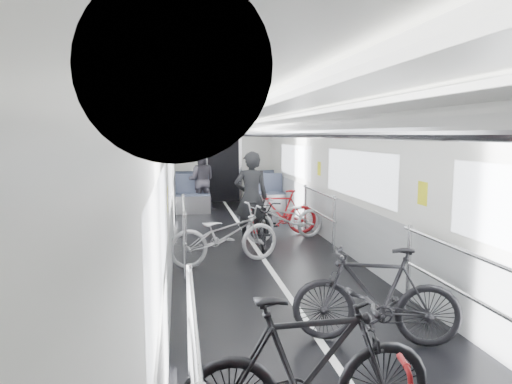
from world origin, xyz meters
TOP-DOWN VIEW (x-y plane):
  - car_shell at (0.00, 1.78)m, footprint 3.02×14.01m
  - bike_left_mid at (-0.54, -4.20)m, footprint 1.72×0.53m
  - bike_left_far at (-0.65, 0.12)m, footprint 1.89×1.05m
  - bike_right_near at (0.51, -2.90)m, footprint 1.68×0.96m
  - bike_right_mid at (0.67, 1.53)m, footprint 1.77×1.06m
  - bike_right_far at (0.68, 2.13)m, footprint 1.57×0.63m
  - bike_aisle at (0.28, 1.37)m, footprint 1.01×1.71m
  - person_standing at (-0.01, 1.47)m, footprint 0.66×0.45m
  - person_seated at (-0.78, 5.27)m, footprint 0.83×0.66m

SIDE VIEW (x-z plane):
  - bike_aisle at x=0.28m, z-range 0.00..0.85m
  - bike_right_mid at x=0.67m, z-range 0.00..0.88m
  - bike_right_far at x=0.68m, z-range 0.00..0.91m
  - bike_left_far at x=-0.65m, z-range 0.00..0.94m
  - bike_right_near at x=0.51m, z-range 0.00..0.97m
  - bike_left_mid at x=-0.54m, z-range 0.00..1.03m
  - person_seated at x=-0.78m, z-range 0.00..1.66m
  - person_standing at x=-0.01m, z-range 0.00..1.73m
  - car_shell at x=0.00m, z-range -0.08..2.33m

